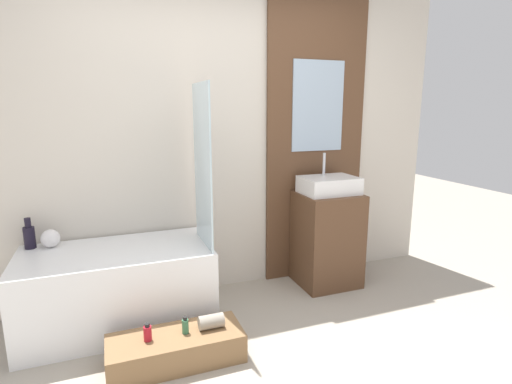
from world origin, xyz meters
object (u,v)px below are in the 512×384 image
(sink, at_px, (329,185))
(vase_round_light, at_px, (50,238))
(wooden_step_bench, at_px, (176,348))
(vase_tall_dark, at_px, (29,236))
(bottle_soap_secondary, at_px, (185,326))
(bathtub, at_px, (118,287))
(bottle_soap_primary, at_px, (148,333))

(sink, relative_size, vase_round_light, 3.63)
(wooden_step_bench, xyz_separation_m, vase_tall_dark, (-0.88, 0.85, 0.57))
(sink, xyz_separation_m, bottle_soap_secondary, (-1.41, -0.69, -0.67))
(bathtub, bearing_deg, bottle_soap_secondary, -58.19)
(bottle_soap_primary, bearing_deg, vase_tall_dark, 129.87)
(vase_round_light, relative_size, bottle_soap_primary, 1.17)
(bathtub, xyz_separation_m, bottle_soap_primary, (0.14, -0.60, -0.05))
(bathtub, distance_m, wooden_step_bench, 0.70)
(vase_tall_dark, bearing_deg, vase_round_light, -11.22)
(wooden_step_bench, bearing_deg, bottle_soap_secondary, 0.00)
(sink, distance_m, bottle_soap_secondary, 1.70)
(bottle_soap_secondary, bearing_deg, bottle_soap_primary, 180.00)
(wooden_step_bench, distance_m, bottle_soap_secondary, 0.16)
(vase_tall_dark, relative_size, bottle_soap_secondary, 2.04)
(vase_round_light, height_order, bottle_soap_secondary, vase_round_light)
(bathtub, height_order, bottle_soap_secondary, bathtub)
(sink, bearing_deg, vase_tall_dark, 175.95)
(vase_round_light, bearing_deg, bottle_soap_secondary, -45.75)
(bathtub, distance_m, bottle_soap_secondary, 0.71)
(bathtub, relative_size, bottle_soap_primary, 11.81)
(sink, xyz_separation_m, vase_round_light, (-2.21, 0.14, -0.27))
(bathtub, xyz_separation_m, bottle_soap_secondary, (0.37, -0.60, -0.05))
(sink, relative_size, bottle_soap_secondary, 4.30)
(sink, height_order, vase_tall_dark, sink)
(wooden_step_bench, relative_size, sink, 1.75)
(sink, height_order, bottle_soap_primary, sink)
(vase_tall_dark, bearing_deg, wooden_step_bench, -44.15)
(vase_tall_dark, distance_m, bottle_soap_secondary, 1.34)
(bathtub, distance_m, bottle_soap_primary, 0.62)
(bathtub, relative_size, vase_round_light, 10.08)
(wooden_step_bench, bearing_deg, vase_tall_dark, 135.85)
(vase_tall_dark, xyz_separation_m, bottle_soap_primary, (0.71, -0.85, -0.43))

